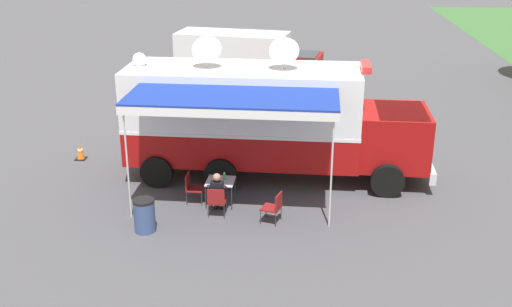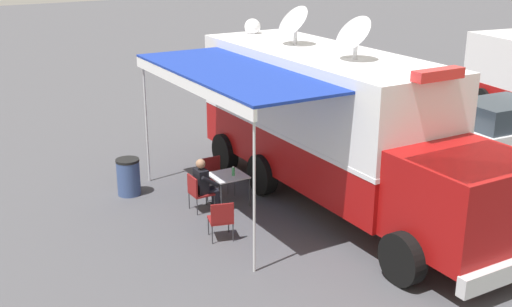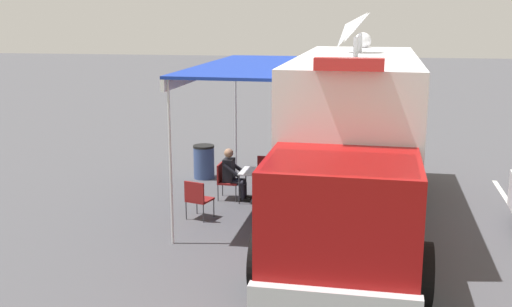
{
  "view_description": "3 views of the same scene",
  "coord_description": "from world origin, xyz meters",
  "px_view_note": "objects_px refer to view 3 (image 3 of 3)",
  "views": [
    {
      "loc": [
        18.31,
        1.59,
        7.83
      ],
      "look_at": [
        2.21,
        0.55,
        1.57
      ],
      "focal_mm": 43.21,
      "sensor_mm": 36.0,
      "label": 1
    },
    {
      "loc": [
        9.18,
        11.79,
        6.06
      ],
      "look_at": [
        1.53,
        -0.39,
        1.15
      ],
      "focal_mm": 45.16,
      "sensor_mm": 36.0,
      "label": 2
    },
    {
      "loc": [
        0.02,
        13.64,
        4.42
      ],
      "look_at": [
        2.24,
        -0.13,
        1.23
      ],
      "focal_mm": 43.53,
      "sensor_mm": 36.0,
      "label": 3
    }
  ],
  "objects_px": {
    "water_bottle": "(261,168)",
    "folding_chair_beside_table": "(266,171)",
    "command_truck": "(352,133)",
    "seated_responder": "(233,173)",
    "folding_table": "(258,173)",
    "trash_bin": "(204,162)",
    "folding_chair_at_table": "(225,178)",
    "folding_chair_spare_by_truck": "(197,197)",
    "traffic_cone": "(384,148)"
  },
  "relations": [
    {
      "from": "water_bottle",
      "to": "trash_bin",
      "type": "distance_m",
      "value": 2.69
    },
    {
      "from": "command_truck",
      "to": "folding_chair_spare_by_truck",
      "type": "bearing_deg",
      "value": 6.54
    },
    {
      "from": "folding_table",
      "to": "traffic_cone",
      "type": "bearing_deg",
      "value": -121.43
    },
    {
      "from": "command_truck",
      "to": "water_bottle",
      "type": "distance_m",
      "value": 2.63
    },
    {
      "from": "folding_chair_at_table",
      "to": "trash_bin",
      "type": "bearing_deg",
      "value": -61.76
    },
    {
      "from": "command_truck",
      "to": "seated_responder",
      "type": "height_order",
      "value": "command_truck"
    },
    {
      "from": "folding_table",
      "to": "folding_chair_spare_by_truck",
      "type": "height_order",
      "value": "folding_chair_spare_by_truck"
    },
    {
      "from": "folding_table",
      "to": "trash_bin",
      "type": "xyz_separation_m",
      "value": [
        1.76,
        -1.81,
        -0.22
      ]
    },
    {
      "from": "folding_chair_beside_table",
      "to": "trash_bin",
      "type": "distance_m",
      "value": 2.08
    },
    {
      "from": "folding_chair_at_table",
      "to": "folding_chair_beside_table",
      "type": "distance_m",
      "value": 1.21
    },
    {
      "from": "folding_chair_at_table",
      "to": "folding_chair_beside_table",
      "type": "height_order",
      "value": "same"
    },
    {
      "from": "folding_chair_at_table",
      "to": "traffic_cone",
      "type": "distance_m",
      "value": 6.56
    },
    {
      "from": "command_truck",
      "to": "seated_responder",
      "type": "relative_size",
      "value": 7.66
    },
    {
      "from": "folding_table",
      "to": "trash_bin",
      "type": "bearing_deg",
      "value": -45.71
    },
    {
      "from": "water_bottle",
      "to": "folding_chair_beside_table",
      "type": "relative_size",
      "value": 0.26
    },
    {
      "from": "folding_chair_at_table",
      "to": "folding_chair_beside_table",
      "type": "bearing_deg",
      "value": -136.25
    },
    {
      "from": "folding_table",
      "to": "folding_chair_beside_table",
      "type": "relative_size",
      "value": 0.95
    },
    {
      "from": "command_truck",
      "to": "folding_chair_beside_table",
      "type": "xyz_separation_m",
      "value": [
        2.12,
        -2.07,
        -1.43
      ]
    },
    {
      "from": "traffic_cone",
      "to": "folding_chair_beside_table",
      "type": "bearing_deg",
      "value": 54.53
    },
    {
      "from": "water_bottle",
      "to": "trash_bin",
      "type": "height_order",
      "value": "water_bottle"
    },
    {
      "from": "command_truck",
      "to": "folding_table",
      "type": "bearing_deg",
      "value": -28.97
    },
    {
      "from": "folding_chair_spare_by_truck",
      "to": "trash_bin",
      "type": "distance_m",
      "value": 3.47
    },
    {
      "from": "command_truck",
      "to": "folding_table",
      "type": "xyz_separation_m",
      "value": [
        2.2,
        -1.22,
        -1.27
      ]
    },
    {
      "from": "folding_chair_spare_by_truck",
      "to": "seated_responder",
      "type": "height_order",
      "value": "seated_responder"
    },
    {
      "from": "command_truck",
      "to": "folding_chair_at_table",
      "type": "bearing_deg",
      "value": -22.29
    },
    {
      "from": "seated_responder",
      "to": "folding_table",
      "type": "bearing_deg",
      "value": 179.52
    },
    {
      "from": "water_bottle",
      "to": "folding_table",
      "type": "bearing_deg",
      "value": -49.62
    },
    {
      "from": "folding_chair_at_table",
      "to": "water_bottle",
      "type": "bearing_deg",
      "value": 172.51
    },
    {
      "from": "water_bottle",
      "to": "traffic_cone",
      "type": "distance_m",
      "value": 6.19
    },
    {
      "from": "trash_bin",
      "to": "seated_responder",
      "type": "bearing_deg",
      "value": 122.61
    },
    {
      "from": "trash_bin",
      "to": "folding_chair_spare_by_truck",
      "type": "bearing_deg",
      "value": 101.53
    },
    {
      "from": "trash_bin",
      "to": "folding_chair_beside_table",
      "type": "bearing_deg",
      "value": 152.47
    },
    {
      "from": "seated_responder",
      "to": "folding_chair_at_table",
      "type": "bearing_deg",
      "value": -2.14
    },
    {
      "from": "command_truck",
      "to": "seated_responder",
      "type": "distance_m",
      "value": 3.32
    },
    {
      "from": "folding_chair_beside_table",
      "to": "trash_bin",
      "type": "xyz_separation_m",
      "value": [
        1.84,
        -0.96,
        -0.06
      ]
    },
    {
      "from": "folding_chair_beside_table",
      "to": "seated_responder",
      "type": "bearing_deg",
      "value": 50.92
    },
    {
      "from": "folding_chair_at_table",
      "to": "command_truck",
      "type": "bearing_deg",
      "value": 157.71
    },
    {
      "from": "trash_bin",
      "to": "folding_table",
      "type": "bearing_deg",
      "value": 134.29
    },
    {
      "from": "seated_responder",
      "to": "traffic_cone",
      "type": "bearing_deg",
      "value": -126.08
    },
    {
      "from": "traffic_cone",
      "to": "folding_chair_spare_by_truck",
      "type": "bearing_deg",
      "value": 57.97
    },
    {
      "from": "traffic_cone",
      "to": "trash_bin",
      "type": "bearing_deg",
      "value": 34.55
    },
    {
      "from": "folding_table",
      "to": "seated_responder",
      "type": "xyz_separation_m",
      "value": [
        0.61,
        -0.01,
        -0.02
      ]
    },
    {
      "from": "folding_table",
      "to": "folding_chair_beside_table",
      "type": "distance_m",
      "value": 0.87
    },
    {
      "from": "folding_chair_at_table",
      "to": "folding_chair_spare_by_truck",
      "type": "xyz_separation_m",
      "value": [
        0.27,
        1.6,
        0.0
      ]
    },
    {
      "from": "trash_bin",
      "to": "traffic_cone",
      "type": "height_order",
      "value": "trash_bin"
    },
    {
      "from": "command_truck",
      "to": "folding_chair_spare_by_truck",
      "type": "xyz_separation_m",
      "value": [
        3.27,
        0.37,
        -1.43
      ]
    },
    {
      "from": "folding_table",
      "to": "water_bottle",
      "type": "height_order",
      "value": "water_bottle"
    },
    {
      "from": "command_truck",
      "to": "trash_bin",
      "type": "xyz_separation_m",
      "value": [
        3.96,
        -3.02,
        -1.49
      ]
    },
    {
      "from": "folding_chair_spare_by_truck",
      "to": "folding_chair_beside_table",
      "type": "bearing_deg",
      "value": -115.16
    },
    {
      "from": "folding_chair_beside_table",
      "to": "folding_chair_at_table",
      "type": "bearing_deg",
      "value": 43.75
    }
  ]
}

